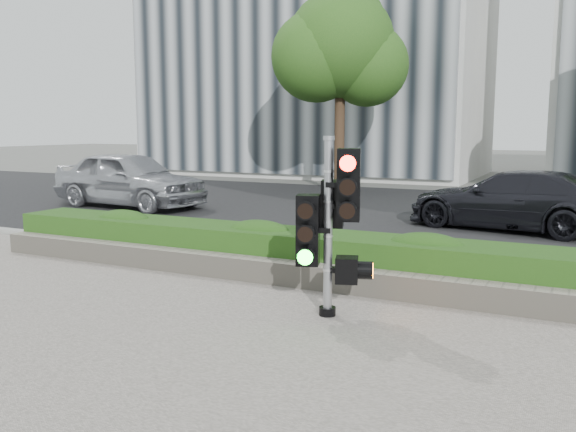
# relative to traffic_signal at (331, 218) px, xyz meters

# --- Properties ---
(ground) EXTENTS (120.00, 120.00, 0.00)m
(ground) POSITION_rel_traffic_signal_xyz_m (-0.74, -0.82, -1.24)
(ground) COLOR #51514C
(ground) RESTS_ON ground
(sidewalk) EXTENTS (16.00, 11.00, 0.03)m
(sidewalk) POSITION_rel_traffic_signal_xyz_m (-0.74, -3.32, -1.22)
(sidewalk) COLOR #9E9389
(sidewalk) RESTS_ON ground
(road) EXTENTS (60.00, 13.00, 0.02)m
(road) POSITION_rel_traffic_signal_xyz_m (-0.74, 9.18, -1.23)
(road) COLOR black
(road) RESTS_ON ground
(curb) EXTENTS (60.00, 0.25, 0.12)m
(curb) POSITION_rel_traffic_signal_xyz_m (-0.74, 2.33, -1.18)
(curb) COLOR gray
(curb) RESTS_ON ground
(stone_wall) EXTENTS (12.00, 0.32, 0.34)m
(stone_wall) POSITION_rel_traffic_signal_xyz_m (-0.74, 1.08, -1.04)
(stone_wall) COLOR gray
(stone_wall) RESTS_ON sidewalk
(hedge) EXTENTS (12.00, 1.00, 0.68)m
(hedge) POSITION_rel_traffic_signal_xyz_m (-0.74, 1.73, -0.87)
(hedge) COLOR #3A7122
(hedge) RESTS_ON sidewalk
(building_left) EXTENTS (16.00, 9.00, 15.00)m
(building_left) POSITION_rel_traffic_signal_xyz_m (-9.74, 22.18, 6.26)
(building_left) COLOR #B7B7B2
(building_left) RESTS_ON ground
(tree_left) EXTENTS (4.61, 4.03, 7.34)m
(tree_left) POSITION_rel_traffic_signal_xyz_m (-5.26, 13.73, 3.81)
(tree_left) COLOR black
(tree_left) RESTS_ON ground
(traffic_signal) EXTENTS (0.80, 0.68, 2.19)m
(traffic_signal) POSITION_rel_traffic_signal_xyz_m (0.00, 0.00, 0.00)
(traffic_signal) COLOR black
(traffic_signal) RESTS_ON sidewalk
(car_silver) EXTENTS (4.95, 2.38, 1.63)m
(car_silver) POSITION_rel_traffic_signal_xyz_m (-9.15, 7.02, -0.40)
(car_silver) COLOR #AEAFB6
(car_silver) RESTS_ON road
(car_dark) EXTENTS (4.93, 2.77, 1.35)m
(car_dark) POSITION_rel_traffic_signal_xyz_m (1.27, 7.72, -0.54)
(car_dark) COLOR black
(car_dark) RESTS_ON road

